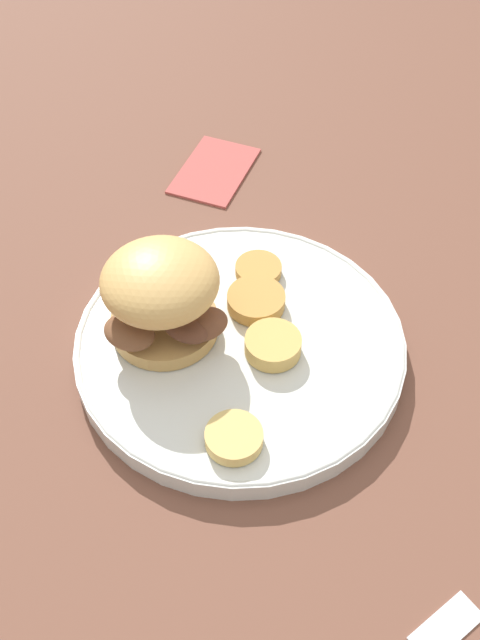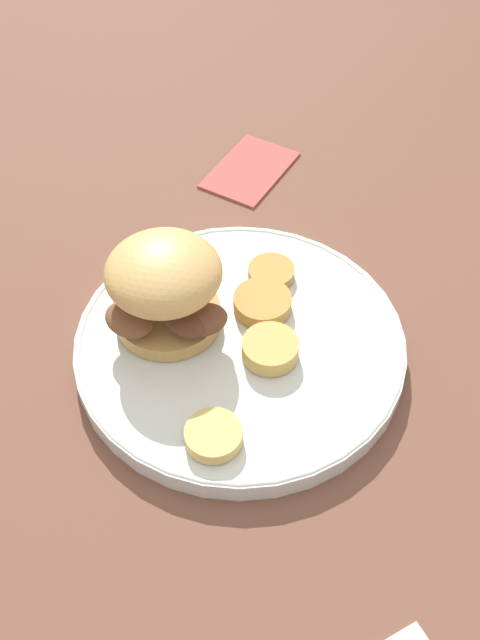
% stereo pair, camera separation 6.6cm
% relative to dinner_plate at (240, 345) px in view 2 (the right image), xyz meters
% --- Properties ---
extents(ground_plane, '(4.00, 4.00, 0.00)m').
position_rel_dinner_plate_xyz_m(ground_plane, '(0.00, 0.00, -0.01)').
color(ground_plane, brown).
extents(dinner_plate, '(0.30, 0.30, 0.02)m').
position_rel_dinner_plate_xyz_m(dinner_plate, '(0.00, 0.00, 0.00)').
color(dinner_plate, silver).
rests_on(dinner_plate, ground_plane).
extents(sandwich, '(0.11, 0.12, 0.09)m').
position_rel_dinner_plate_xyz_m(sandwich, '(0.01, 0.07, 0.06)').
color(sandwich, tan).
rests_on(sandwich, dinner_plate).
extents(potato_round_0, '(0.05, 0.05, 0.01)m').
position_rel_dinner_plate_xyz_m(potato_round_0, '(0.08, -0.01, 0.01)').
color(potato_round_0, '#BC8942').
rests_on(potato_round_0, dinner_plate).
extents(potato_round_1, '(0.05, 0.05, 0.01)m').
position_rel_dinner_plate_xyz_m(potato_round_1, '(0.04, -0.01, 0.02)').
color(potato_round_1, '#BC8942').
rests_on(potato_round_1, dinner_plate).
extents(potato_round_2, '(0.05, 0.05, 0.01)m').
position_rel_dinner_plate_xyz_m(potato_round_2, '(-0.11, 0.00, 0.02)').
color(potato_round_2, '#DBB766').
rests_on(potato_round_2, dinner_plate).
extents(potato_round_3, '(0.05, 0.05, 0.02)m').
position_rel_dinner_plate_xyz_m(potato_round_3, '(-0.01, -0.03, 0.02)').
color(potato_round_3, tan).
rests_on(potato_round_3, dinner_plate).
extents(napkin, '(0.13, 0.11, 0.01)m').
position_rel_dinner_plate_xyz_m(napkin, '(0.27, 0.04, -0.01)').
color(napkin, '#B24C47').
rests_on(napkin, ground_plane).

